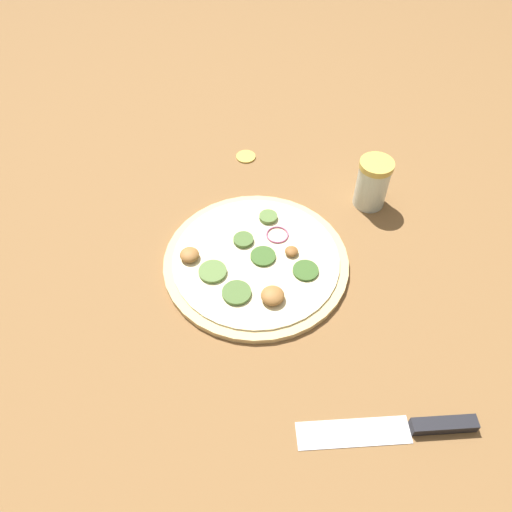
% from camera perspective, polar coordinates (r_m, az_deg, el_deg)
% --- Properties ---
extents(ground_plane, '(3.00, 3.00, 0.00)m').
position_cam_1_polar(ground_plane, '(0.90, 0.00, -0.87)').
color(ground_plane, brown).
extents(pizza, '(0.33, 0.33, 0.03)m').
position_cam_1_polar(pizza, '(0.89, -0.06, -0.62)').
color(pizza, '#D6B77A').
rests_on(pizza, ground_plane).
extents(knife, '(0.26, 0.06, 0.02)m').
position_cam_1_polar(knife, '(0.77, 17.66, -18.17)').
color(knife, silver).
rests_on(knife, ground_plane).
extents(spice_jar, '(0.06, 0.06, 0.10)m').
position_cam_1_polar(spice_jar, '(0.99, 13.17, 8.13)').
color(spice_jar, silver).
rests_on(spice_jar, ground_plane).
extents(loose_cap, '(0.04, 0.04, 0.01)m').
position_cam_1_polar(loose_cap, '(1.11, -1.17, 11.36)').
color(loose_cap, gold).
rests_on(loose_cap, ground_plane).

